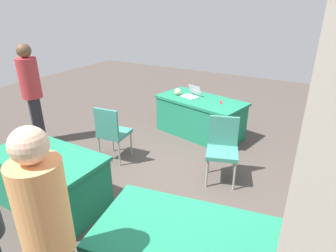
{
  "coord_description": "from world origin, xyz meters",
  "views": [
    {
      "loc": [
        -1.57,
        2.94,
        2.46
      ],
      "look_at": [
        0.18,
        -0.18,
        0.9
      ],
      "focal_mm": 30.77,
      "sensor_mm": 36.0,
      "label": 1
    }
  ],
  "objects_px": {
    "table_foreground": "(200,117)",
    "yarn_ball": "(178,92)",
    "chair_tucked_right": "(223,146)",
    "table_mid_right": "(50,181)",
    "laptop_silver": "(191,95)",
    "person_attendee_standing": "(48,233)",
    "chair_tucked_left": "(112,131)",
    "person_presenter": "(31,90)",
    "scissors_red": "(221,102)"
  },
  "relations": [
    {
      "from": "chair_tucked_right",
      "to": "person_presenter",
      "type": "distance_m",
      "value": 3.45
    },
    {
      "from": "laptop_silver",
      "to": "table_mid_right",
      "type": "bearing_deg",
      "value": 99.14
    },
    {
      "from": "person_attendee_standing",
      "to": "yarn_ball",
      "type": "distance_m",
      "value": 4.14
    },
    {
      "from": "table_foreground",
      "to": "chair_tucked_left",
      "type": "bearing_deg",
      "value": 63.38
    },
    {
      "from": "scissors_red",
      "to": "person_presenter",
      "type": "bearing_deg",
      "value": -80.2
    },
    {
      "from": "chair_tucked_right",
      "to": "yarn_ball",
      "type": "bearing_deg",
      "value": -60.93
    },
    {
      "from": "table_foreground",
      "to": "yarn_ball",
      "type": "relative_size",
      "value": 13.5
    },
    {
      "from": "person_presenter",
      "to": "chair_tucked_right",
      "type": "bearing_deg",
      "value": -142.62
    },
    {
      "from": "table_mid_right",
      "to": "chair_tucked_right",
      "type": "height_order",
      "value": "chair_tucked_right"
    },
    {
      "from": "scissors_red",
      "to": "person_attendee_standing",
      "type": "bearing_deg",
      "value": -19.9
    },
    {
      "from": "laptop_silver",
      "to": "scissors_red",
      "type": "height_order",
      "value": "laptop_silver"
    },
    {
      "from": "scissors_red",
      "to": "laptop_silver",
      "type": "bearing_deg",
      "value": -116.74
    },
    {
      "from": "laptop_silver",
      "to": "scissors_red",
      "type": "xyz_separation_m",
      "value": [
        -0.63,
        0.05,
        -0.04
      ]
    },
    {
      "from": "person_attendee_standing",
      "to": "table_foreground",
      "type": "bearing_deg",
      "value": 106.27
    },
    {
      "from": "chair_tucked_right",
      "to": "person_presenter",
      "type": "height_order",
      "value": "person_presenter"
    },
    {
      "from": "table_mid_right",
      "to": "yarn_ball",
      "type": "relative_size",
      "value": 10.89
    },
    {
      "from": "table_mid_right",
      "to": "person_attendee_standing",
      "type": "relative_size",
      "value": 0.82
    },
    {
      "from": "table_foreground",
      "to": "table_mid_right",
      "type": "height_order",
      "value": "same"
    },
    {
      "from": "person_presenter",
      "to": "person_attendee_standing",
      "type": "distance_m",
      "value": 3.75
    },
    {
      "from": "table_mid_right",
      "to": "laptop_silver",
      "type": "relative_size",
      "value": 3.71
    },
    {
      "from": "person_presenter",
      "to": "yarn_ball",
      "type": "height_order",
      "value": "person_presenter"
    },
    {
      "from": "person_attendee_standing",
      "to": "chair_tucked_left",
      "type": "bearing_deg",
      "value": 129.24
    },
    {
      "from": "yarn_ball",
      "to": "scissors_red",
      "type": "relative_size",
      "value": 0.75
    },
    {
      "from": "laptop_silver",
      "to": "chair_tucked_left",
      "type": "bearing_deg",
      "value": 90.14
    },
    {
      "from": "chair_tucked_right",
      "to": "laptop_silver",
      "type": "xyz_separation_m",
      "value": [
        1.14,
        -1.35,
        0.23
      ]
    },
    {
      "from": "table_foreground",
      "to": "laptop_silver",
      "type": "height_order",
      "value": "laptop_silver"
    },
    {
      "from": "chair_tucked_left",
      "to": "chair_tucked_right",
      "type": "bearing_deg",
      "value": 5.72
    },
    {
      "from": "chair_tucked_left",
      "to": "person_attendee_standing",
      "type": "height_order",
      "value": "person_attendee_standing"
    },
    {
      "from": "table_foreground",
      "to": "table_mid_right",
      "type": "distance_m",
      "value": 3.06
    },
    {
      "from": "table_foreground",
      "to": "person_attendee_standing",
      "type": "distance_m",
      "value": 4.08
    },
    {
      "from": "chair_tucked_right",
      "to": "table_mid_right",
      "type": "bearing_deg",
      "value": 26.15
    },
    {
      "from": "chair_tucked_right",
      "to": "scissors_red",
      "type": "relative_size",
      "value": 5.28
    },
    {
      "from": "yarn_ball",
      "to": "scissors_red",
      "type": "xyz_separation_m",
      "value": [
        -0.91,
        0.01,
        -0.06
      ]
    },
    {
      "from": "table_foreground",
      "to": "person_presenter",
      "type": "bearing_deg",
      "value": 36.21
    },
    {
      "from": "table_mid_right",
      "to": "scissors_red",
      "type": "distance_m",
      "value": 3.21
    },
    {
      "from": "table_foreground",
      "to": "person_presenter",
      "type": "height_order",
      "value": "person_presenter"
    },
    {
      "from": "person_attendee_standing",
      "to": "laptop_silver",
      "type": "distance_m",
      "value": 4.12
    },
    {
      "from": "chair_tucked_left",
      "to": "scissors_red",
      "type": "height_order",
      "value": "chair_tucked_left"
    },
    {
      "from": "chair_tucked_left",
      "to": "laptop_silver",
      "type": "height_order",
      "value": "chair_tucked_left"
    },
    {
      "from": "person_attendee_standing",
      "to": "laptop_silver",
      "type": "height_order",
      "value": "person_attendee_standing"
    },
    {
      "from": "table_foreground",
      "to": "chair_tucked_right",
      "type": "relative_size",
      "value": 1.92
    },
    {
      "from": "chair_tucked_left",
      "to": "yarn_ball",
      "type": "relative_size",
      "value": 7.01
    },
    {
      "from": "chair_tucked_right",
      "to": "yarn_ball",
      "type": "relative_size",
      "value": 7.04
    },
    {
      "from": "laptop_silver",
      "to": "yarn_ball",
      "type": "relative_size",
      "value": 2.93
    },
    {
      "from": "yarn_ball",
      "to": "chair_tucked_left",
      "type": "bearing_deg",
      "value": 79.01
    },
    {
      "from": "yarn_ball",
      "to": "laptop_silver",
      "type": "bearing_deg",
      "value": -171.42
    },
    {
      "from": "person_presenter",
      "to": "laptop_silver",
      "type": "bearing_deg",
      "value": -111.44
    },
    {
      "from": "chair_tucked_right",
      "to": "laptop_silver",
      "type": "bearing_deg",
      "value": -68.09
    },
    {
      "from": "person_attendee_standing",
      "to": "scissors_red",
      "type": "relative_size",
      "value": 10.0
    },
    {
      "from": "table_mid_right",
      "to": "person_attendee_standing",
      "type": "bearing_deg",
      "value": 142.87
    }
  ]
}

